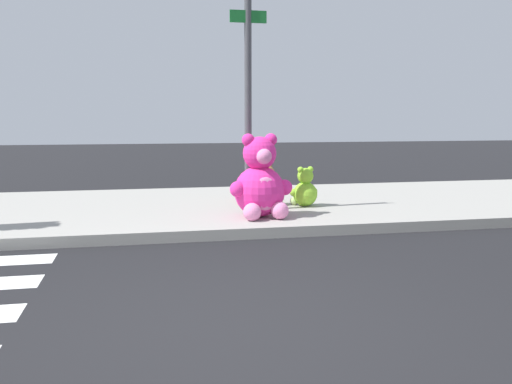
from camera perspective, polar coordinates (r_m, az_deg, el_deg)
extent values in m
plane|color=black|center=(4.35, -2.83, -13.94)|extent=(60.00, 60.00, 0.00)
cube|color=#9E9B93|center=(9.34, -7.77, -1.75)|extent=(28.00, 4.40, 0.15)
cylinder|color=#4C4C51|center=(8.55, -0.82, 8.72)|extent=(0.11, 0.11, 3.20)
cube|color=#19722D|center=(8.66, -0.82, 17.69)|extent=(0.56, 0.03, 0.18)
sphere|color=#F22D93|center=(8.10, 0.37, 0.07)|extent=(0.75, 0.75, 0.75)
ellipsoid|color=pink|center=(7.84, 0.95, -0.18)|extent=(0.42, 0.20, 0.49)
sphere|color=#F22D93|center=(8.04, 0.37, 4.02)|extent=(0.49, 0.49, 0.49)
sphere|color=pink|center=(7.84, 0.82, 3.71)|extent=(0.22, 0.22, 0.22)
sphere|color=#F22D93|center=(8.08, 1.54, 5.43)|extent=(0.19, 0.19, 0.19)
sphere|color=#F22D93|center=(8.11, 2.96, 0.48)|extent=(0.23, 0.23, 0.23)
sphere|color=pink|center=(7.90, 2.47, -1.93)|extent=(0.26, 0.26, 0.26)
sphere|color=#F22D93|center=(7.98, -0.81, 5.40)|extent=(0.19, 0.19, 0.19)
sphere|color=#F22D93|center=(7.90, -1.89, 0.29)|extent=(0.23, 0.23, 0.23)
sphere|color=pink|center=(7.77, -0.39, -2.08)|extent=(0.26, 0.26, 0.26)
sphere|color=olive|center=(9.14, 1.12, -0.07)|extent=(0.42, 0.42, 0.42)
ellipsoid|color=tan|center=(9.20, 0.24, -0.02)|extent=(0.21, 0.24, 0.28)
sphere|color=olive|center=(9.11, 1.12, 1.90)|extent=(0.28, 0.28, 0.28)
sphere|color=tan|center=(9.15, 0.44, 1.83)|extent=(0.13, 0.13, 0.13)
sphere|color=olive|center=(9.01, 0.88, 2.55)|extent=(0.11, 0.11, 0.11)
sphere|color=olive|center=(8.98, 0.31, -0.01)|extent=(0.13, 0.13, 0.13)
sphere|color=tan|center=(9.13, -0.21, -0.96)|extent=(0.15, 0.15, 0.15)
sphere|color=olive|center=(9.18, 1.36, 2.65)|extent=(0.11, 0.11, 0.11)
sphere|color=olive|center=(9.34, 1.30, 0.30)|extent=(0.13, 0.13, 0.13)
sphere|color=tan|center=(9.34, 0.37, -0.76)|extent=(0.15, 0.15, 0.15)
sphere|color=red|center=(9.69, 0.17, 0.18)|extent=(0.36, 0.36, 0.36)
ellipsoid|color=#DB7B7B|center=(9.66, -0.57, 0.16)|extent=(0.09, 0.20, 0.23)
sphere|color=red|center=(9.65, 0.17, 1.75)|extent=(0.24, 0.24, 0.24)
sphere|color=#DB7B7B|center=(9.63, -0.41, 1.65)|extent=(0.11, 0.11, 0.11)
sphere|color=red|center=(9.57, 0.29, 2.26)|extent=(0.09, 0.09, 0.09)
sphere|color=red|center=(9.51, 0.16, 0.20)|extent=(0.11, 0.11, 0.11)
sphere|color=#DB7B7B|center=(9.57, -0.57, -0.62)|extent=(0.12, 0.12, 0.12)
sphere|color=red|center=(9.72, 0.05, 2.35)|extent=(0.09, 0.09, 0.09)
sphere|color=red|center=(9.84, -0.33, 0.45)|extent=(0.11, 0.11, 0.11)
sphere|color=#DB7B7B|center=(9.76, -0.84, -0.46)|extent=(0.12, 0.12, 0.12)
sphere|color=#8CD133|center=(9.10, 5.10, -0.21)|extent=(0.40, 0.40, 0.40)
ellipsoid|color=#B8DE87|center=(9.22, 4.66, -0.09)|extent=(0.23, 0.14, 0.26)
sphere|color=#8CD133|center=(9.06, 5.13, 1.67)|extent=(0.26, 0.26, 0.26)
sphere|color=#B8DE87|center=(9.16, 4.78, 1.64)|extent=(0.12, 0.12, 0.12)
sphere|color=#8CD133|center=(9.01, 4.63, 2.31)|extent=(0.10, 0.10, 0.10)
sphere|color=#8CD133|center=(9.04, 3.90, -0.05)|extent=(0.13, 0.13, 0.13)
sphere|color=#B8DE87|center=(9.21, 3.97, -0.93)|extent=(0.14, 0.14, 0.14)
sphere|color=#8CD133|center=(9.10, 5.64, 2.35)|extent=(0.10, 0.10, 0.10)
sphere|color=#8CD133|center=(9.23, 5.98, 0.09)|extent=(0.13, 0.13, 0.13)
sphere|color=#B8DE87|center=(9.32, 5.16, -0.84)|extent=(0.14, 0.14, 0.14)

